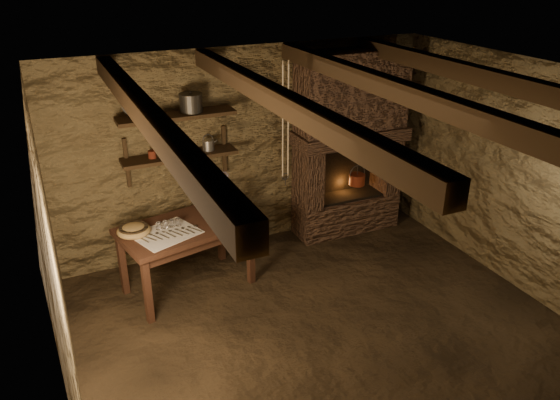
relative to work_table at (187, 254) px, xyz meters
name	(u,v)px	position (x,y,z in m)	size (l,w,h in m)	color
floor	(326,330)	(0.99, -1.26, -0.41)	(4.50, 4.50, 0.00)	black
back_wall	(248,150)	(0.99, 0.74, 0.79)	(4.50, 0.04, 2.40)	#4E3D24
front_wall	(503,361)	(0.99, -3.26, 0.79)	(4.50, 0.04, 2.40)	#4E3D24
left_wall	(57,276)	(-1.26, -1.26, 0.79)	(0.04, 4.00, 2.40)	#4E3D24
right_wall	(522,178)	(3.24, -1.26, 0.79)	(0.04, 4.00, 2.40)	#4E3D24
ceiling	(337,81)	(0.99, -1.26, 1.99)	(4.50, 4.00, 0.04)	black
beam_far_left	(146,114)	(-0.51, -1.26, 1.90)	(0.14, 3.95, 0.16)	black
beam_mid_left	(278,99)	(0.49, -1.26, 1.90)	(0.14, 3.95, 0.16)	black
beam_mid_right	(389,87)	(1.49, -1.26, 1.90)	(0.14, 3.95, 0.16)	black
beam_far_right	(482,76)	(2.49, -1.26, 1.90)	(0.14, 3.95, 0.16)	black
shelf_lower	(180,156)	(0.14, 0.58, 0.89)	(1.25, 0.30, 0.04)	black
shelf_upper	(177,116)	(0.14, 0.58, 1.34)	(1.25, 0.30, 0.04)	black
hearth	(349,139)	(2.24, 0.51, 0.82)	(1.43, 0.51, 2.30)	#3E291F
work_table	(187,254)	(0.00, 0.00, 0.00)	(1.45, 1.02, 0.76)	black
linen_cloth	(166,234)	(-0.22, -0.11, 0.35)	(0.60, 0.48, 0.01)	beige
pewter_cutlery_row	(167,234)	(-0.22, -0.13, 0.36)	(0.50, 0.19, 0.01)	gray
drinking_glasses	(165,225)	(-0.20, 0.00, 0.40)	(0.19, 0.06, 0.08)	white
stoneware_jug	(225,193)	(0.52, 0.20, 0.53)	(0.16, 0.16, 0.42)	#AC8621
wooden_bowl	(134,231)	(-0.51, 0.02, 0.39)	(0.33, 0.33, 0.12)	#9D7B44
iron_stockpot	(191,104)	(0.31, 0.58, 1.45)	(0.24, 0.24, 0.18)	#2C2927
tin_pan	(132,105)	(-0.28, 0.68, 1.48)	(0.24, 0.24, 0.03)	#A09F9A
small_kettle	(208,145)	(0.47, 0.58, 0.97)	(0.17, 0.13, 0.18)	#A09F9A
rusty_tin	(152,154)	(-0.15, 0.58, 0.95)	(0.08, 0.08, 0.08)	#541B10
red_pot	(357,179)	(2.36, 0.46, 0.29)	(0.26, 0.26, 0.54)	maroon
hanging_ropes	(286,120)	(1.04, -0.21, 1.39)	(0.08, 0.08, 1.20)	#CBB58F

